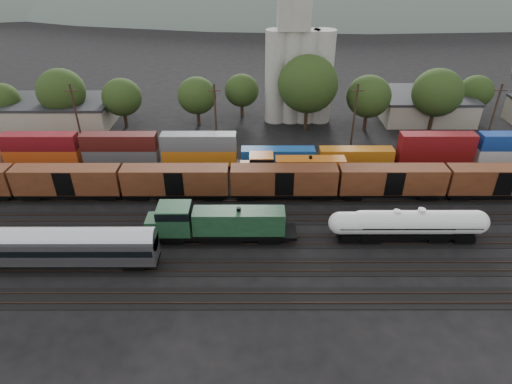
{
  "coord_description": "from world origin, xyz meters",
  "views": [
    {
      "loc": [
        -5.13,
        -47.99,
        33.06
      ],
      "look_at": [
        -5.04,
        2.0,
        3.0
      ],
      "focal_mm": 30.0,
      "sensor_mm": 36.0,
      "label": 1
    }
  ],
  "objects_px": {
    "green_locomotive": "(212,223)",
    "grain_silo": "(298,66)",
    "orange_locomotive": "(290,168)",
    "passenger_coach": "(54,246)",
    "tank_car_a": "(395,224)"
  },
  "relations": [
    {
      "from": "tank_car_a",
      "to": "grain_silo",
      "type": "distance_m",
      "value": 42.81
    },
    {
      "from": "green_locomotive",
      "to": "orange_locomotive",
      "type": "relative_size",
      "value": 1.05
    },
    {
      "from": "passenger_coach",
      "to": "tank_car_a",
      "type": "bearing_deg",
      "value": 7.17
    },
    {
      "from": "green_locomotive",
      "to": "grain_silo",
      "type": "relative_size",
      "value": 0.64
    },
    {
      "from": "green_locomotive",
      "to": "tank_car_a",
      "type": "bearing_deg",
      "value": -0.0
    },
    {
      "from": "orange_locomotive",
      "to": "tank_car_a",
      "type": "bearing_deg",
      "value": -51.82
    },
    {
      "from": "grain_silo",
      "to": "passenger_coach",
      "type": "bearing_deg",
      "value": -124.01
    },
    {
      "from": "tank_car_a",
      "to": "grain_silo",
      "type": "xyz_separation_m",
      "value": [
        -8.74,
        41.0,
        8.7
      ]
    },
    {
      "from": "green_locomotive",
      "to": "orange_locomotive",
      "type": "xyz_separation_m",
      "value": [
        10.62,
        15.0,
        -0.27
      ]
    },
    {
      "from": "tank_car_a",
      "to": "grain_silo",
      "type": "bearing_deg",
      "value": 102.03
    },
    {
      "from": "green_locomotive",
      "to": "passenger_coach",
      "type": "bearing_deg",
      "value": -163.93
    },
    {
      "from": "green_locomotive",
      "to": "grain_silo",
      "type": "height_order",
      "value": "grain_silo"
    },
    {
      "from": "passenger_coach",
      "to": "green_locomotive",
      "type": "bearing_deg",
      "value": 16.07
    },
    {
      "from": "passenger_coach",
      "to": "orange_locomotive",
      "type": "xyz_separation_m",
      "value": [
        27.98,
        20.0,
        -0.69
      ]
    },
    {
      "from": "tank_car_a",
      "to": "orange_locomotive",
      "type": "relative_size",
      "value": 0.92
    }
  ]
}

